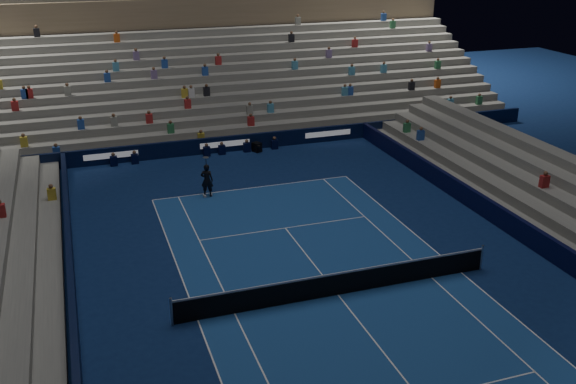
{
  "coord_description": "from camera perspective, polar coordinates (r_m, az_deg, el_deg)",
  "views": [
    {
      "loc": [
        -8.86,
        -20.1,
        13.11
      ],
      "look_at": [
        0.0,
        6.0,
        2.0
      ],
      "focal_mm": 40.72,
      "sensor_mm": 36.0,
      "label": 1
    }
  ],
  "objects": [
    {
      "name": "sponsor_barrier_far",
      "position": [
        41.57,
        -5.56,
        4.19
      ],
      "size": [
        44.0,
        0.25,
        1.0
      ],
      "primitive_type": "cube",
      "color": "black",
      "rests_on": "ground"
    },
    {
      "name": "broadcast_camera",
      "position": [
        41.46,
        -2.73,
        3.94
      ],
      "size": [
        0.63,
        0.98,
        0.59
      ],
      "color": "black",
      "rests_on": "ground"
    },
    {
      "name": "grandstand_main",
      "position": [
        49.77,
        -8.27,
        10.45
      ],
      "size": [
        44.0,
        15.2,
        11.2
      ],
      "color": "slate",
      "rests_on": "ground"
    },
    {
      "name": "ground",
      "position": [
        25.58,
        4.38,
        -8.95
      ],
      "size": [
        90.0,
        90.0,
        0.0
      ],
      "primitive_type": "plane",
      "color": "#0C1F4C",
      "rests_on": "ground"
    },
    {
      "name": "court_surface",
      "position": [
        25.58,
        4.38,
        -8.94
      ],
      "size": [
        10.97,
        23.77,
        0.01
      ],
      "primitive_type": "cube",
      "color": "navy",
      "rests_on": "ground"
    },
    {
      "name": "sponsor_barrier_west",
      "position": [
        23.75,
        -18.16,
        -11.37
      ],
      "size": [
        0.25,
        37.0,
        1.0
      ],
      "primitive_type": "cube",
      "color": "black",
      "rests_on": "ground"
    },
    {
      "name": "tennis_net",
      "position": [
        25.33,
        4.41,
        -7.97
      ],
      "size": [
        12.9,
        0.1,
        1.1
      ],
      "color": "#B2B2B7",
      "rests_on": "ground"
    },
    {
      "name": "sponsor_barrier_east",
      "position": [
        30.13,
        21.72,
        -4.47
      ],
      "size": [
        0.25,
        37.0,
        1.0
      ],
      "primitive_type": "cube",
      "color": "black",
      "rests_on": "ground"
    },
    {
      "name": "tennis_player",
      "position": [
        34.47,
        -7.09,
        1.02
      ],
      "size": [
        0.77,
        0.65,
        1.79
      ],
      "primitive_type": "imported",
      "rotation": [
        0.0,
        0.0,
        2.73
      ],
      "color": "black",
      "rests_on": "ground"
    }
  ]
}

